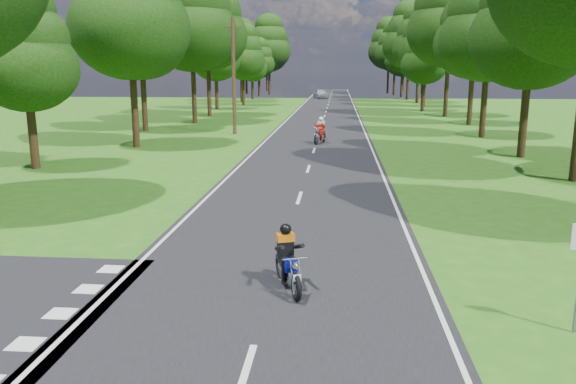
# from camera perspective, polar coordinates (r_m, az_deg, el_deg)

# --- Properties ---
(ground) EXTENTS (160.00, 160.00, 0.00)m
(ground) POSITION_cam_1_polar(r_m,az_deg,el_deg) (12.39, -1.42, -8.95)
(ground) COLOR #245B14
(ground) RESTS_ON ground
(main_road) EXTENTS (7.00, 140.00, 0.02)m
(main_road) POSITION_cam_1_polar(r_m,az_deg,el_deg) (61.64, 3.88, 8.14)
(main_road) COLOR black
(main_road) RESTS_ON ground
(road_markings) EXTENTS (7.40, 140.00, 0.01)m
(road_markings) POSITION_cam_1_polar(r_m,az_deg,el_deg) (59.78, 3.70, 8.03)
(road_markings) COLOR silver
(road_markings) RESTS_ON main_road
(treeline) EXTENTS (40.00, 115.35, 14.78)m
(treeline) POSITION_cam_1_polar(r_m,az_deg,el_deg) (71.63, 5.35, 15.30)
(treeline) COLOR black
(treeline) RESTS_ON ground
(telegraph_pole) EXTENTS (1.20, 0.26, 8.00)m
(telegraph_pole) POSITION_cam_1_polar(r_m,az_deg,el_deg) (40.14, -5.55, 11.68)
(telegraph_pole) COLOR #382616
(telegraph_pole) RESTS_ON ground
(rider_near_blue) EXTENTS (1.05, 1.72, 1.36)m
(rider_near_blue) POSITION_cam_1_polar(r_m,az_deg,el_deg) (11.68, -0.03, -6.64)
(rider_near_blue) COLOR navy
(rider_near_blue) RESTS_ON main_road
(rider_far_red) EXTENTS (1.12, 2.06, 1.63)m
(rider_far_red) POSITION_cam_1_polar(r_m,az_deg,el_deg) (34.88, 3.27, 6.30)
(rider_far_red) COLOR #B50D1C
(rider_far_red) RESTS_ON main_road
(distant_car) EXTENTS (2.74, 4.47, 1.42)m
(distant_car) POSITION_cam_1_polar(r_m,az_deg,el_deg) (89.99, 3.31, 9.93)
(distant_car) COLOR silver
(distant_car) RESTS_ON main_road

